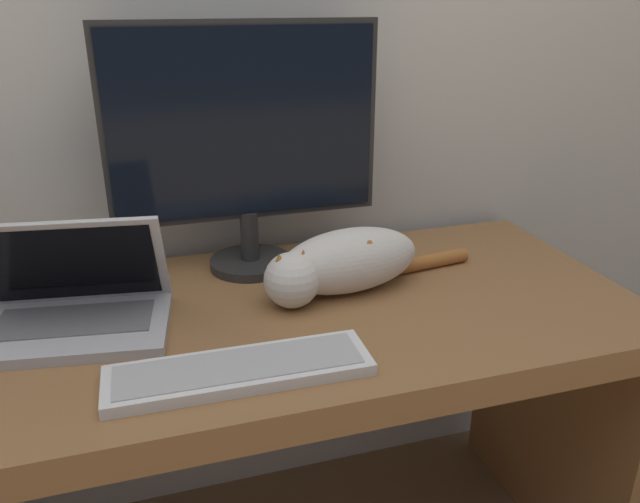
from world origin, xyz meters
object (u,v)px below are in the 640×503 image
monitor (245,140)px  laptop (73,308)px  external_keyboard (240,370)px  cat (342,262)px

monitor → laptop: monitor is taller
external_keyboard → cat: (0.26, 0.24, 0.06)m
laptop → external_keyboard: size_ratio=0.85×
external_keyboard → cat: 0.36m
monitor → cat: size_ratio=1.17×
monitor → cat: (0.16, -0.18, -0.22)m
monitor → laptop: (-0.36, -0.19, -0.25)m
monitor → laptop: 0.48m
monitor → laptop: bearing=-152.6°
laptop → cat: laptop is taller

